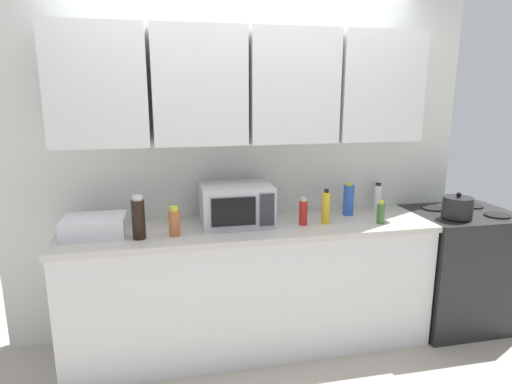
# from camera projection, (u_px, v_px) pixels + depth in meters

# --- Properties ---
(wall_back_with_cabinets) EXTENTS (3.40, 0.38, 2.60)m
(wall_back_with_cabinets) POSITION_uv_depth(u_px,v_px,m) (244.00, 123.00, 3.05)
(wall_back_with_cabinets) COLOR silver
(wall_back_with_cabinets) RESTS_ON ground_plane
(counter_run) EXTENTS (2.53, 0.63, 0.90)m
(counter_run) POSITION_uv_depth(u_px,v_px,m) (251.00, 286.00, 3.08)
(counter_run) COLOR silver
(counter_run) RESTS_ON ground_plane
(stove_range) EXTENTS (0.76, 0.64, 0.91)m
(stove_range) POSITION_uv_depth(u_px,v_px,m) (458.00, 268.00, 3.40)
(stove_range) COLOR black
(stove_range) RESTS_ON ground_plane
(kettle) EXTENTS (0.21, 0.21, 0.18)m
(kettle) POSITION_uv_depth(u_px,v_px,m) (458.00, 207.00, 3.11)
(kettle) COLOR black
(kettle) RESTS_ON stove_range
(microwave) EXTENTS (0.48, 0.37, 0.28)m
(microwave) POSITION_uv_depth(u_px,v_px,m) (236.00, 205.00, 2.97)
(microwave) COLOR #B7B7BC
(microwave) RESTS_ON counter_run
(dish_rack) EXTENTS (0.38, 0.30, 0.12)m
(dish_rack) POSITION_uv_depth(u_px,v_px,m) (95.00, 226.00, 2.76)
(dish_rack) COLOR silver
(dish_rack) RESTS_ON counter_run
(bottle_soy_dark) EXTENTS (0.08, 0.08, 0.27)m
(bottle_soy_dark) POSITION_uv_depth(u_px,v_px,m) (138.00, 218.00, 2.68)
(bottle_soy_dark) COLOR black
(bottle_soy_dark) RESTS_ON counter_run
(bottle_red_sauce) EXTENTS (0.06, 0.06, 0.19)m
(bottle_red_sauce) POSITION_uv_depth(u_px,v_px,m) (303.00, 212.00, 2.97)
(bottle_red_sauce) COLOR red
(bottle_red_sauce) RESTS_ON counter_run
(bottle_white_jar) EXTENTS (0.06, 0.06, 0.20)m
(bottle_white_jar) POSITION_uv_depth(u_px,v_px,m) (378.00, 196.00, 3.38)
(bottle_white_jar) COLOR white
(bottle_white_jar) RESTS_ON counter_run
(bottle_blue_cleaner) EXTENTS (0.08, 0.08, 0.24)m
(bottle_blue_cleaner) POSITION_uv_depth(u_px,v_px,m) (348.00, 200.00, 3.21)
(bottle_blue_cleaner) COLOR #2D56B7
(bottle_blue_cleaner) RESTS_ON counter_run
(bottle_spice_jar) EXTENTS (0.07, 0.07, 0.19)m
(bottle_spice_jar) POSITION_uv_depth(u_px,v_px,m) (174.00, 222.00, 2.74)
(bottle_spice_jar) COLOR #BC6638
(bottle_spice_jar) RESTS_ON counter_run
(bottle_green_oil) EXTENTS (0.06, 0.06, 0.16)m
(bottle_green_oil) POSITION_uv_depth(u_px,v_px,m) (381.00, 213.00, 3.01)
(bottle_green_oil) COLOR #386B2D
(bottle_green_oil) RESTS_ON counter_run
(bottle_yellow_mustard) EXTENTS (0.06, 0.06, 0.24)m
(bottle_yellow_mustard) POSITION_uv_depth(u_px,v_px,m) (326.00, 207.00, 3.00)
(bottle_yellow_mustard) COLOR gold
(bottle_yellow_mustard) RESTS_ON counter_run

